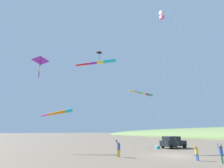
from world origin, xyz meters
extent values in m
plane|color=#756654|center=(0.00, 0.00, 0.00)|extent=(600.00, 600.00, 0.00)
cube|color=black|center=(-6.72, -6.16, 0.75)|extent=(4.35, 1.97, 0.84)
cube|color=black|center=(-6.37, -6.15, 1.51)|extent=(2.63, 1.70, 0.68)
cylinder|color=black|center=(-8.15, -7.12, 0.33)|extent=(0.67, 0.24, 0.66)
cylinder|color=black|center=(-8.21, -5.27, 0.33)|extent=(0.67, 0.24, 0.66)
cylinder|color=black|center=(-5.23, -7.04, 0.33)|extent=(0.67, 0.24, 0.66)
cylinder|color=black|center=(-5.28, -5.19, 0.33)|extent=(0.67, 0.24, 0.66)
cube|color=#1EB7C6|center=(-3.82, -6.74, 0.18)|extent=(0.60, 0.40, 0.36)
cube|color=white|center=(-3.82, -6.74, 0.39)|extent=(0.62, 0.42, 0.06)
cube|color=gold|center=(6.07, -1.86, 0.37)|extent=(0.32, 0.30, 0.75)
cylinder|color=#335199|center=(6.07, -1.86, 1.05)|extent=(0.48, 0.48, 0.62)
sphere|color=beige|center=(6.07, -1.86, 1.48)|extent=(0.23, 0.23, 0.23)
cylinder|color=#335199|center=(6.28, -1.85, 1.52)|extent=(0.34, 0.32, 0.47)
cylinder|color=#335199|center=(6.08, -2.08, 1.52)|extent=(0.34, 0.32, 0.47)
cube|color=#3D7F51|center=(0.02, 5.42, 0.34)|extent=(0.29, 0.27, 0.68)
cylinder|color=#335199|center=(0.02, 5.42, 0.96)|extent=(0.44, 0.44, 0.56)
sphere|color=brown|center=(0.02, 5.42, 1.35)|extent=(0.21, 0.21, 0.21)
cylinder|color=#335199|center=(0.00, 5.23, 1.39)|extent=(0.32, 0.28, 0.43)
cylinder|color=#335199|center=(-0.17, 5.45, 1.39)|extent=(0.32, 0.28, 0.43)
cube|color=#335199|center=(0.70, 3.56, 0.29)|extent=(0.14, 0.24, 0.58)
cylinder|color=gold|center=(0.70, 3.56, 0.81)|extent=(0.29, 0.29, 0.48)
sphere|color=brown|center=(0.70, 3.56, 1.14)|extent=(0.18, 0.18, 0.18)
cylinder|color=gold|center=(0.83, 3.45, 1.17)|extent=(0.10, 0.30, 0.36)
cylinder|color=gold|center=(0.59, 3.43, 1.17)|extent=(0.10, 0.30, 0.36)
cylinder|color=white|center=(8.84, 1.97, 8.13)|extent=(3.46, 3.55, 16.25)
pyramid|color=black|center=(3.58, -13.72, 18.10)|extent=(1.18, 0.87, 0.24)
cylinder|color=black|center=(3.58, -13.71, 18.04)|extent=(0.17, 0.95, 0.18)
cylinder|color=black|center=(3.56, -13.69, 17.74)|extent=(0.13, 0.15, 0.49)
cylinder|color=green|center=(3.55, -13.63, 17.26)|extent=(0.08, 0.13, 0.49)
cylinder|color=black|center=(3.53, -13.59, 16.77)|extent=(0.14, 0.14, 0.49)
cylinder|color=white|center=(-0.15, -10.54, 9.00)|extent=(7.47, 6.36, 18.00)
cylinder|color=white|center=(7.30, 4.44, 7.97)|extent=(11.93, 3.67, 15.94)
cylinder|color=white|center=(8.61, 6.11, 9.45)|extent=(10.80, 7.17, 18.90)
cube|color=white|center=(-2.12, -1.78, 21.16)|extent=(0.56, 0.56, 0.52)
cube|color=#EF4C93|center=(-2.12, -1.78, 20.33)|extent=(0.56, 0.56, 0.52)
cylinder|color=black|center=(-1.89, -1.50, 20.74)|extent=(0.02, 0.02, 1.34)
cylinder|color=black|center=(-2.40, -1.55, 20.74)|extent=(0.02, 0.02, 1.34)
cylinder|color=black|center=(-1.84, -2.02, 20.74)|extent=(0.02, 0.02, 1.34)
cylinder|color=black|center=(-2.36, -2.06, 20.74)|extent=(0.02, 0.02, 1.34)
cylinder|color=white|center=(-3.58, -3.95, 10.04)|extent=(2.93, 4.35, 20.07)
cylinder|color=green|center=(-3.41, -7.22, 8.71)|extent=(1.18, 0.74, 0.44)
cylinder|color=purple|center=(-2.38, -6.85, 8.67)|extent=(1.17, 0.70, 0.39)
cylinder|color=yellow|center=(-1.34, -6.49, 8.62)|extent=(1.15, 0.66, 0.35)
cylinder|color=#1EB7C6|center=(-0.30, -6.12, 8.57)|extent=(1.13, 0.62, 0.31)
cylinder|color=orange|center=(0.73, -5.76, 8.53)|extent=(1.12, 0.58, 0.27)
cylinder|color=yellow|center=(1.77, -5.39, 8.48)|extent=(1.10, 0.53, 0.22)
cylinder|color=white|center=(-6.37, -6.52, 4.32)|extent=(4.89, 1.78, 8.64)
cylinder|color=#1EB7C6|center=(2.07, -10.97, 15.48)|extent=(1.46, 0.79, 0.97)
cylinder|color=#1EB7C6|center=(3.28, -11.10, 15.13)|extent=(1.43, 0.72, 0.90)
cylinder|color=yellow|center=(4.49, -11.24, 14.77)|extent=(1.41, 0.65, 0.83)
cylinder|color=purple|center=(5.70, -11.37, 14.42)|extent=(1.38, 0.58, 0.77)
cylinder|color=red|center=(6.92, -11.51, 14.07)|extent=(1.35, 0.50, 0.70)
cylinder|color=red|center=(8.13, -11.64, 13.72)|extent=(1.32, 0.43, 0.63)
cylinder|color=white|center=(-1.53, -9.05, 7.75)|extent=(6.00, 3.72, 15.49)
cylinder|color=white|center=(5.50, 7.92, 7.26)|extent=(6.97, 0.02, 14.51)
cylinder|color=#1EB7C6|center=(10.04, -8.75, 5.43)|extent=(1.06, 0.86, 0.66)
cylinder|color=orange|center=(10.80, -9.11, 5.26)|extent=(1.02, 0.79, 0.60)
cylinder|color=orange|center=(11.55, -9.47, 5.10)|extent=(0.98, 0.72, 0.53)
cylinder|color=orange|center=(12.31, -9.83, 4.93)|extent=(0.94, 0.65, 0.46)
cylinder|color=#EF4C93|center=(13.07, -10.19, 4.76)|extent=(0.89, 0.59, 0.39)
cylinder|color=white|center=(2.90, -8.26, 2.70)|extent=(13.53, 0.62, 5.39)
pyramid|color=purple|center=(14.84, -1.03, 9.03)|extent=(1.27, 0.92, 0.50)
cylinder|color=black|center=(14.85, -1.00, 8.97)|extent=(0.19, 0.90, 0.54)
cylinder|color=purple|center=(14.86, -0.99, 8.65)|extent=(0.13, 0.12, 0.52)
cylinder|color=yellow|center=(14.87, -0.96, 8.13)|extent=(0.10, 0.15, 0.53)
cylinder|color=purple|center=(14.85, -0.96, 7.61)|extent=(0.15, 0.17, 0.53)
cylinder|color=white|center=(8.96, 0.74, 4.47)|extent=(11.79, 3.48, 8.93)
camera|label=1|loc=(15.60, 14.79, 2.64)|focal=26.76mm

